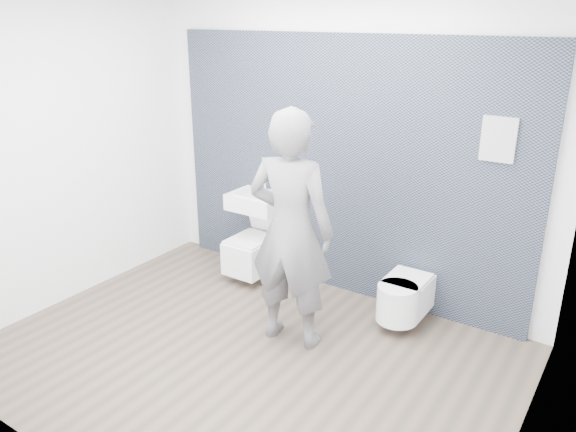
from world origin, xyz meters
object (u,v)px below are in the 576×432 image
Objects in this scene: toilet_square at (253,251)px; toilet_rounded at (403,298)px; visitor at (291,230)px; washbasin at (257,201)px.

toilet_rounded is at bearing -0.99° from toilet_square.
toilet_square is 0.39× the size of visitor.
toilet_rounded is (1.63, -0.03, -0.03)m from toilet_square.
visitor reaches higher than toilet_square.
visitor is at bearing -133.59° from toilet_rounded.
toilet_rounded is at bearing -142.22° from visitor.
visitor is (-0.68, -0.72, 0.70)m from toilet_rounded.
washbasin reaches higher than toilet_square.
washbasin is 0.28× the size of visitor.
visitor reaches higher than toilet_rounded.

